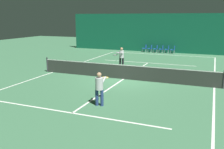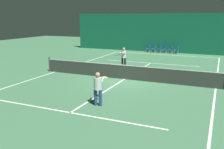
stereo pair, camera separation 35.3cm
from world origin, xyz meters
name	(u,v)px [view 1 (the left image)]	position (x,y,z in m)	size (l,w,h in m)	color
ground_plane	(123,79)	(0.00, 0.00, 0.00)	(60.00, 60.00, 0.00)	#3D704C
backdrop_curtain	(165,33)	(0.00, 13.82, 2.18)	(23.00, 0.12, 4.36)	#0F5138
court_line_baseline_far	(160,55)	(0.00, 11.90, 0.00)	(11.00, 0.10, 0.00)	white
court_line_service_far	(148,63)	(0.00, 6.40, 0.00)	(8.25, 0.10, 0.00)	white
court_line_service_near	(72,113)	(0.00, -6.40, 0.00)	(8.25, 0.10, 0.00)	white
court_line_sideline_left	(53,72)	(-5.50, 0.00, 0.00)	(0.10, 23.80, 0.00)	white
court_line_sideline_right	(214,88)	(5.50, 0.00, 0.00)	(0.10, 23.80, 0.00)	white
court_line_centre	(123,79)	(0.00, 0.00, 0.00)	(0.10, 12.80, 0.00)	white
tennis_net	(124,71)	(0.00, 0.00, 0.51)	(12.00, 0.10, 1.07)	#2D332D
player_near	(100,86)	(0.67, -5.10, 0.90)	(0.51, 1.33, 1.55)	navy
player_far	(121,56)	(-1.46, 3.54, 0.94)	(0.60, 1.36, 1.61)	black
courtside_chair_0	(145,48)	(-2.09, 13.27, 0.49)	(0.44, 0.44, 0.84)	#99999E
courtside_chair_1	(150,48)	(-1.45, 13.27, 0.49)	(0.44, 0.44, 0.84)	#99999E
courtside_chair_2	(156,48)	(-0.80, 13.27, 0.49)	(0.44, 0.44, 0.84)	#99999E
courtside_chair_3	(162,49)	(-0.15, 13.27, 0.49)	(0.44, 0.44, 0.84)	#99999E
courtside_chair_4	(167,49)	(0.49, 13.27, 0.49)	(0.44, 0.44, 0.84)	#99999E
courtside_chair_5	(173,49)	(1.14, 13.27, 0.49)	(0.44, 0.44, 0.84)	#99999E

